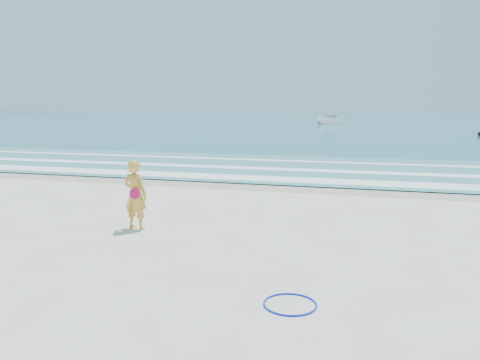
# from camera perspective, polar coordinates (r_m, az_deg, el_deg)

# --- Properties ---
(ground) EXTENTS (400.00, 400.00, 0.00)m
(ground) POSITION_cam_1_polar(r_m,az_deg,el_deg) (8.99, -5.91, -10.31)
(ground) COLOR silver
(ground) RESTS_ON ground
(wet_sand) EXTENTS (400.00, 2.40, 0.00)m
(wet_sand) POSITION_cam_1_polar(r_m,az_deg,el_deg) (17.42, 5.00, -0.74)
(wet_sand) COLOR #B2A893
(wet_sand) RESTS_ON ground
(ocean) EXTENTS (400.00, 190.00, 0.04)m
(ocean) POSITION_cam_1_polar(r_m,az_deg,el_deg) (112.95, 14.17, 7.38)
(ocean) COLOR #19727F
(ocean) RESTS_ON ground
(shallow) EXTENTS (400.00, 10.00, 0.01)m
(shallow) POSITION_cam_1_polar(r_m,az_deg,el_deg) (22.29, 7.39, 1.50)
(shallow) COLOR #59B7AD
(shallow) RESTS_ON ocean
(foam_near) EXTENTS (400.00, 1.40, 0.01)m
(foam_near) POSITION_cam_1_polar(r_m,az_deg,el_deg) (18.67, 5.74, 0.07)
(foam_near) COLOR white
(foam_near) RESTS_ON shallow
(foam_mid) EXTENTS (400.00, 0.90, 0.01)m
(foam_mid) POSITION_cam_1_polar(r_m,az_deg,el_deg) (21.50, 7.08, 1.25)
(foam_mid) COLOR white
(foam_mid) RESTS_ON shallow
(foam_far) EXTENTS (400.00, 0.60, 0.01)m
(foam_far) POSITION_cam_1_polar(r_m,az_deg,el_deg) (24.75, 8.24, 2.26)
(foam_far) COLOR white
(foam_far) RESTS_ON shallow
(hoop) EXTENTS (0.97, 0.97, 0.03)m
(hoop) POSITION_cam_1_polar(r_m,az_deg,el_deg) (7.33, 6.12, -14.82)
(hoop) COLOR #0B21C9
(hoop) RESTS_ON ground
(boat) EXTENTS (5.43, 3.47, 1.96)m
(boat) POSITION_cam_1_polar(r_m,az_deg,el_deg) (72.88, 11.16, 7.44)
(boat) COLOR white
(boat) RESTS_ON ocean
(buoy) EXTENTS (0.41, 0.41, 0.41)m
(buoy) POSITION_cam_1_polar(r_m,az_deg,el_deg) (50.40, 27.18, 5.04)
(buoy) COLOR black
(buoy) RESTS_ON ocean
(woman) EXTENTS (0.67, 0.50, 1.69)m
(woman) POSITION_cam_1_polar(r_m,az_deg,el_deg) (11.54, -12.63, -1.77)
(woman) COLOR gold
(woman) RESTS_ON ground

